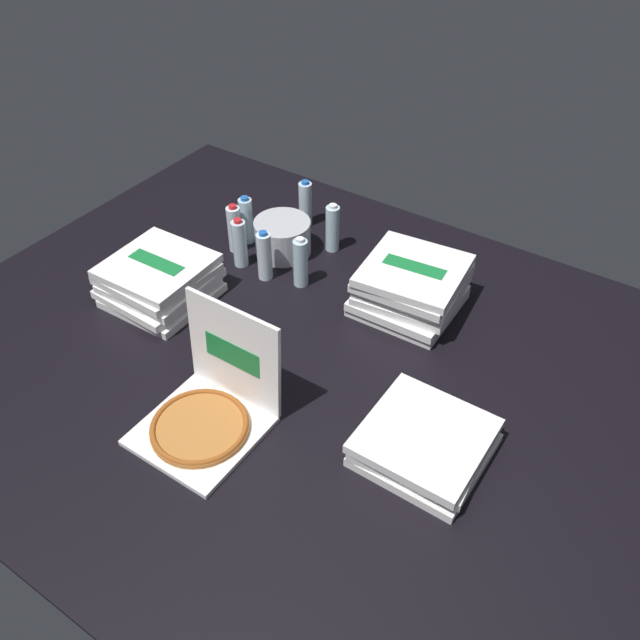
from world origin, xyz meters
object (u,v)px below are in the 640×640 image
water_bottle_0 (301,263)px  water_bottle_6 (333,228)px  water_bottle_4 (240,243)px  water_bottle_3 (305,204)px  ice_bucket (283,237)px  pizza_stack_left_near (411,287)px  water_bottle_1 (246,220)px  pizza_stack_left_mid (159,281)px  water_bottle_2 (264,256)px  open_pizza_box (209,409)px  pizza_stack_center_far (425,442)px  water_bottle_5 (235,229)px

water_bottle_0 → water_bottle_6: (-0.03, 0.31, 0.00)m
water_bottle_0 → water_bottle_4: (-0.32, -0.03, 0.00)m
water_bottle_0 → water_bottle_3: (-0.26, 0.41, 0.00)m
ice_bucket → water_bottle_6: bearing=40.0°
pizza_stack_left_near → water_bottle_0: size_ratio=1.87×
water_bottle_1 → water_bottle_6: size_ratio=1.00×
pizza_stack_left_mid → water_bottle_4: (0.13, 0.38, 0.03)m
water_bottle_2 → water_bottle_6: same height
water_bottle_0 → water_bottle_3: bearing=122.3°
water_bottle_1 → water_bottle_6: 0.42m
pizza_stack_left_mid → water_bottle_3: size_ratio=1.76×
water_bottle_0 → water_bottle_4: 0.32m
pizza_stack_left_near → water_bottle_2: (-0.64, -0.18, 0.01)m
open_pizza_box → pizza_stack_center_far: bearing=24.0°
water_bottle_6 → pizza_stack_left_mid: bearing=-120.0°
pizza_stack_center_far → water_bottle_4: bearing=157.4°
water_bottle_5 → water_bottle_0: bearing=-6.4°
open_pizza_box → pizza_stack_left_mid: open_pizza_box is taller
water_bottle_0 → ice_bucket: bearing=144.0°
pizza_stack_center_far → ice_bucket: (-1.10, 0.69, 0.03)m
ice_bucket → water_bottle_5: (-0.20, -0.11, 0.03)m
pizza_stack_center_far → ice_bucket: 1.30m
open_pizza_box → water_bottle_4: 0.96m
water_bottle_3 → ice_bucket: bearing=-79.3°
pizza_stack_center_far → water_bottle_6: bearing=137.6°
pizza_stack_left_mid → pizza_stack_center_far: bearing=-5.0°
water_bottle_6 → pizza_stack_center_far: bearing=-42.4°
pizza_stack_left_mid → pizza_stack_center_far: size_ratio=1.01×
pizza_stack_center_far → pizza_stack_left_mid: bearing=175.0°
open_pizza_box → water_bottle_3: open_pizza_box is taller
water_bottle_1 → water_bottle_4: same height
open_pizza_box → water_bottle_5: size_ratio=1.77×
water_bottle_0 → water_bottle_2: bearing=-163.1°
water_bottle_0 → pizza_stack_left_near: bearing=14.9°
pizza_stack_center_far → water_bottle_0: (-0.89, 0.53, 0.06)m
ice_bucket → water_bottle_4: size_ratio=1.09×
water_bottle_1 → water_bottle_5: same height
water_bottle_4 → water_bottle_6: (0.28, 0.34, 0.00)m
pizza_stack_left_near → water_bottle_3: size_ratio=1.87×
pizza_stack_left_near → pizza_stack_center_far: (0.41, -0.66, -0.05)m
water_bottle_0 → open_pizza_box: bearing=-76.8°
open_pizza_box → pizza_stack_left_near: size_ratio=0.95×
pizza_stack_center_far → water_bottle_6: (-0.92, 0.84, 0.06)m
pizza_stack_left_mid → water_bottle_5: bearing=85.0°
pizza_stack_left_near → water_bottle_4: (-0.79, -0.16, 0.01)m
water_bottle_2 → water_bottle_3: bearing=102.2°
water_bottle_6 → water_bottle_5: bearing=-145.5°
pizza_stack_center_far → water_bottle_6: size_ratio=1.75×
water_bottle_6 → open_pizza_box: bearing=-78.7°
ice_bucket → water_bottle_3: (-0.05, 0.26, 0.03)m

